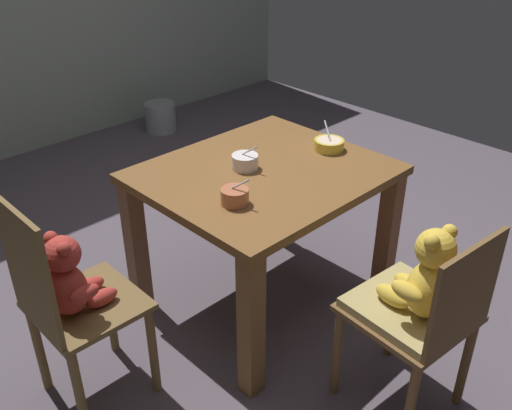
{
  "coord_description": "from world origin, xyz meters",
  "views": [
    {
      "loc": [
        -1.6,
        -1.58,
        1.81
      ],
      "look_at": [
        0.0,
        0.05,
        0.51
      ],
      "focal_mm": 39.91,
      "sensor_mm": 36.0,
      "label": 1
    }
  ],
  "objects": [
    {
      "name": "dining_table",
      "position": [
        0.0,
        0.0,
        0.58
      ],
      "size": [
        1.02,
        0.88,
        0.71
      ],
      "color": "brown",
      "rests_on": "ground_plane"
    },
    {
      "name": "teddy_chair_near_front",
      "position": [
        -0.07,
        -0.86,
        0.53
      ],
      "size": [
        0.44,
        0.44,
        0.83
      ],
      "rotation": [
        0.0,
        0.0,
        1.48
      ],
      "color": "brown",
      "rests_on": "ground_plane"
    },
    {
      "name": "ground_plane",
      "position": [
        0.0,
        0.0,
        -0.02
      ],
      "size": [
        5.2,
        5.2,
        0.04
      ],
      "color": "#584D58"
    },
    {
      "name": "metal_pail",
      "position": [
        0.95,
        2.15,
        0.12
      ],
      "size": [
        0.25,
        0.25,
        0.24
      ],
      "primitive_type": "cylinder",
      "color": "#93969B",
      "rests_on": "ground_plane"
    },
    {
      "name": "porridge_bowl_terracotta_near_left",
      "position": [
        -0.3,
        -0.13,
        0.74
      ],
      "size": [
        0.11,
        0.12,
        0.12
      ],
      "color": "#B96947",
      "rests_on": "dining_table"
    },
    {
      "name": "teddy_chair_near_left",
      "position": [
        -0.94,
        0.05,
        0.53
      ],
      "size": [
        0.38,
        0.38,
        0.92
      ],
      "rotation": [
        0.0,
        0.0,
        -0.01
      ],
      "color": "brown",
      "rests_on": "ground_plane"
    },
    {
      "name": "porridge_bowl_white_center",
      "position": [
        -0.05,
        0.07,
        0.74
      ],
      "size": [
        0.12,
        0.13,
        0.12
      ],
      "color": "white",
      "rests_on": "dining_table"
    },
    {
      "name": "porridge_bowl_yellow_near_right",
      "position": [
        0.37,
        -0.06,
        0.74
      ],
      "size": [
        0.14,
        0.14,
        0.12
      ],
      "color": "gold",
      "rests_on": "dining_table"
    }
  ]
}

